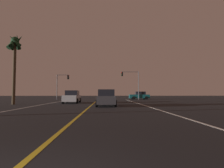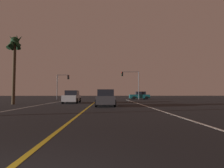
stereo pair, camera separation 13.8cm
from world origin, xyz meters
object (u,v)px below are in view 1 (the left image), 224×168
(traffic_light_near_right, at_px, (130,79))
(traffic_light_near_left, at_px, (63,81))
(car_oncoming, at_px, (72,97))
(car_lead_same_lane, at_px, (106,98))
(palm_tree_left_mid, at_px, (15,48))
(car_crossing_side, at_px, (139,96))

(traffic_light_near_right, distance_m, traffic_light_near_left, 14.18)
(car_oncoming, relative_size, traffic_light_near_left, 0.83)
(car_oncoming, bearing_deg, traffic_light_near_left, -162.21)
(car_oncoming, xyz_separation_m, car_lead_same_lane, (4.58, -6.13, 0.00))
(traffic_light_near_right, distance_m, palm_tree_left_mid, 23.29)
(car_oncoming, bearing_deg, palm_tree_left_mid, -64.72)
(car_lead_same_lane, relative_size, traffic_light_near_left, 0.83)
(palm_tree_left_mid, bearing_deg, traffic_light_near_right, 45.91)
(car_oncoming, height_order, car_crossing_side, same)
(traffic_light_near_left, bearing_deg, palm_tree_left_mid, -96.70)
(traffic_light_near_right, xyz_separation_m, palm_tree_left_mid, (-16.12, -16.64, 2.36))
(car_crossing_side, distance_m, palm_tree_left_mid, 26.06)
(car_oncoming, xyz_separation_m, traffic_light_near_right, (9.79, 13.65, 3.58))
(car_lead_same_lane, distance_m, car_crossing_side, 22.04)
(car_lead_same_lane, bearing_deg, car_oncoming, 36.81)
(palm_tree_left_mid, bearing_deg, car_crossing_side, 44.13)
(car_crossing_side, xyz_separation_m, palm_tree_left_mid, (-18.21, -17.67, 5.94))
(traffic_light_near_left, height_order, palm_tree_left_mid, palm_tree_left_mid)
(traffic_light_near_right, height_order, palm_tree_left_mid, palm_tree_left_mid)
(car_oncoming, distance_m, palm_tree_left_mid, 9.18)
(car_lead_same_lane, distance_m, palm_tree_left_mid, 12.82)
(car_crossing_side, bearing_deg, traffic_light_near_left, 3.62)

